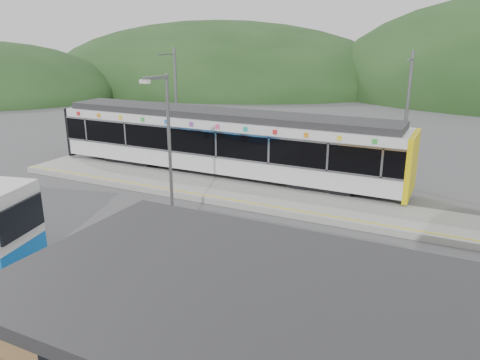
% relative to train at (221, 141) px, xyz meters
% --- Properties ---
extents(ground, '(120.00, 120.00, 0.00)m').
position_rel_train_xyz_m(ground, '(2.34, -6.00, -2.06)').
color(ground, '#4C4C4F').
rests_on(ground, ground).
extents(hills, '(146.00, 149.00, 26.00)m').
position_rel_train_xyz_m(hills, '(8.53, -0.71, -2.06)').
color(hills, '#1E3D19').
rests_on(hills, ground).
extents(platform, '(26.00, 3.20, 0.30)m').
position_rel_train_xyz_m(platform, '(2.34, -2.70, -1.91)').
color(platform, '#9E9E99').
rests_on(platform, ground).
extents(yellow_line, '(26.00, 0.10, 0.01)m').
position_rel_train_xyz_m(yellow_line, '(2.34, -4.00, -1.76)').
color(yellow_line, yellow).
rests_on(yellow_line, platform).
extents(train, '(20.44, 3.01, 3.74)m').
position_rel_train_xyz_m(train, '(0.00, 0.00, 0.00)').
color(train, black).
rests_on(train, ground).
extents(catenary_mast_west, '(0.18, 1.80, 7.00)m').
position_rel_train_xyz_m(catenary_mast_west, '(-4.66, 2.56, 1.58)').
color(catenary_mast_west, slate).
rests_on(catenary_mast_west, ground).
extents(catenary_mast_east, '(0.18, 1.80, 7.00)m').
position_rel_train_xyz_m(catenary_mast_east, '(9.34, 2.56, 1.58)').
color(catenary_mast_east, slate).
rests_on(catenary_mast_east, ground).
extents(station_shelter, '(9.20, 6.20, 3.00)m').
position_rel_train_xyz_m(station_shelter, '(8.34, -15.00, -0.51)').
color(station_shelter, olive).
rests_on(station_shelter, ground).
extents(lamp_post, '(0.38, 1.15, 6.47)m').
position_rel_train_xyz_m(lamp_post, '(2.78, -9.13, 1.79)').
color(lamp_post, slate).
rests_on(lamp_post, ground).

